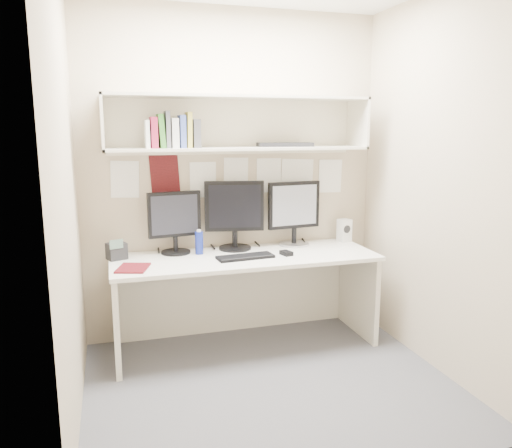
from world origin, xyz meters
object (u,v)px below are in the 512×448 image
object	(u,v)px
keyboard	(245,257)
speaker	(344,230)
monitor_center	(234,213)
desk_phone	(117,251)
monitor_right	(294,211)
desk	(245,300)
monitor_left	(175,220)
maroon_notebook	(133,268)

from	to	relation	value
keyboard	speaker	size ratio (longest dim) A/B	2.22
speaker	keyboard	bearing A→B (deg)	-173.72
monitor_center	desk_phone	bearing A→B (deg)	-165.37
monitor_right	desk	bearing A→B (deg)	-161.32
monitor_right	speaker	distance (m)	0.50
desk	desk_phone	xyz separation A→B (m)	(-0.94, 0.15, 0.43)
desk_phone	speaker	bearing A→B (deg)	-18.45
desk	speaker	size ratio (longest dim) A/B	10.49
desk	monitor_left	xyz separation A→B (m)	(-0.50, 0.22, 0.62)
monitor_left	monitor_right	bearing A→B (deg)	-7.81
desk	monitor_right	xyz separation A→B (m)	(0.48, 0.22, 0.65)
desk	monitor_left	world-z (taller)	monitor_left
maroon_notebook	speaker	bearing A→B (deg)	28.92
keyboard	desk_phone	world-z (taller)	desk_phone
desk	monitor_right	bearing A→B (deg)	24.64
monitor_left	maroon_notebook	size ratio (longest dim) A/B	1.98
maroon_notebook	monitor_right	bearing A→B (deg)	32.76
monitor_right	monitor_center	bearing A→B (deg)	174.05
keyboard	speaker	xyz separation A→B (m)	(0.96, 0.31, 0.09)
desk	speaker	bearing A→B (deg)	13.30
monitor_left	monitor_right	world-z (taller)	monitor_right
desk	maroon_notebook	distance (m)	0.93
monitor_center	desk_phone	xyz separation A→B (m)	(-0.91, -0.07, -0.23)
monitor_left	desk_phone	distance (m)	0.49
keyboard	desk	bearing A→B (deg)	70.61
monitor_center	monitor_right	bearing A→B (deg)	10.40
monitor_left	keyboard	bearing A→B (deg)	-40.93
monitor_center	keyboard	world-z (taller)	monitor_center
desk	monitor_left	distance (m)	0.83
keyboard	maroon_notebook	distance (m)	0.82
monitor_left	maroon_notebook	xyz separation A→B (m)	(-0.34, -0.37, -0.25)
desk	monitor_center	bearing A→B (deg)	96.90
monitor_right	keyboard	bearing A→B (deg)	-154.12
monitor_center	maroon_notebook	size ratio (longest dim) A/B	2.26
speaker	maroon_notebook	xyz separation A→B (m)	(-1.78, -0.37, -0.09)
desk	keyboard	size ratio (longest dim) A/B	4.72
monitor_center	monitor_right	world-z (taller)	monitor_center
desk	keyboard	distance (m)	0.39
monitor_left	monitor_center	world-z (taller)	monitor_center
desk	keyboard	bearing A→B (deg)	-103.82
desk	monitor_center	size ratio (longest dim) A/B	3.67
monitor_center	keyboard	xyz separation A→B (m)	(0.00, -0.31, -0.28)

